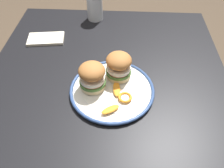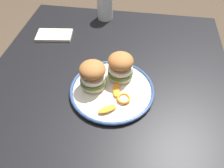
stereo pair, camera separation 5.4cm
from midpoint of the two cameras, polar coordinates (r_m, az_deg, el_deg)
dining_table at (r=0.92m, az=-3.21°, el=-5.49°), size 1.12×0.94×0.77m
dinner_plate at (r=0.81m, az=-1.91°, el=-1.55°), size 0.31×0.31×0.02m
sandwich_half_left at (r=0.78m, az=-7.06°, el=1.97°), size 0.13×0.13×0.10m
sandwich_half_right at (r=0.81m, az=-0.18°, el=4.67°), size 0.12×0.12×0.10m
orange_peel_curled at (r=0.77m, az=1.34°, el=-3.52°), size 0.05×0.05×0.01m
orange_peel_strip_long at (r=0.74m, az=-2.54°, el=-6.58°), size 0.06×0.07×0.01m
orange_peel_strip_short at (r=0.79m, az=-0.77°, el=-1.25°), size 0.07×0.03×0.01m
drinking_glass at (r=1.18m, az=-5.76°, el=18.56°), size 0.08×0.08×0.13m
folded_napkin at (r=1.10m, az=-17.87°, el=10.88°), size 0.11×0.17×0.01m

